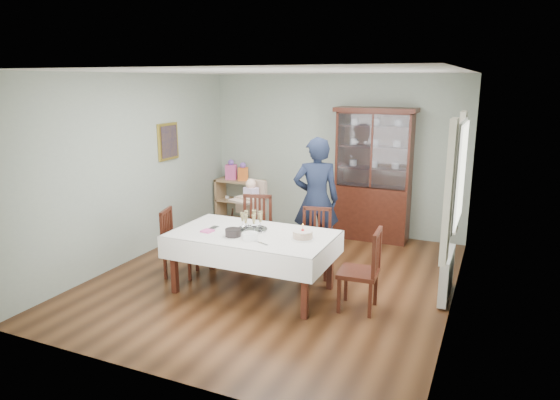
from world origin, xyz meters
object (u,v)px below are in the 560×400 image
Objects in this scene: dining_table at (253,262)px; china_cabinet at (373,173)px; chair_end_right at (360,286)px; gift_bag_pink at (231,171)px; gift_bag_orange at (243,172)px; chair_end_left at (180,256)px; woman at (316,200)px; birthday_cake at (303,235)px; sideboard at (240,201)px; champagne_tray at (252,225)px; chair_far_right at (315,256)px; chair_far_left at (255,244)px; high_chair at (251,222)px.

dining_table is 2.94m from china_cabinet.
chair_end_right is at bearing -78.95° from china_cabinet.
gift_bag_orange is at bearing 0.00° from gift_bag_pink.
china_cabinet is 2.37× the size of chair_end_left.
woman reaches higher than gift_bag_pink.
woman is 1.39m from birthday_cake.
champagne_tray reaches higher than sideboard.
china_cabinet is at bearing 68.99° from chair_far_right.
gift_bag_pink is at bearing 132.65° from birthday_cake.
chair_end_right reaches higher than chair_far_right.
chair_far_left is 3.57× the size of birthday_cake.
birthday_cake is (0.32, -1.34, -0.10)m from woman.
chair_end_left is at bearing 178.77° from birthday_cake.
chair_end_right is 2.57m from high_chair.
gift_bag_pink is (-1.06, 1.27, 0.53)m from high_chair.
chair_far_left is at bearing -56.04° from sideboard.
woman is 6.64× the size of birthday_cake.
chair_end_left is 0.50× the size of woman.
champagne_tray is (1.60, -2.64, 0.43)m from sideboard.
chair_end_right is at bearing -2.88° from champagne_tray.
woman is 1.63× the size of high_chair.
china_cabinet is at bearing -0.49° from sideboard.
chair_end_left is 2.82m from gift_bag_pink.
chair_far_right is at bearing -19.47° from chair_far_left.
chair_end_left is at bearing -178.50° from champagne_tray.
chair_end_left is (-1.15, 0.07, -0.11)m from dining_table.
gift_bag_orange is (0.08, -0.02, 0.55)m from sideboard.
champagne_tray reaches higher than birthday_cake.
chair_end_left is 2.35× the size of champagne_tray.
birthday_cake is at bearing -107.02° from chair_end_left.
woman reaches higher than high_chair.
dining_table is 5.37× the size of gift_bag_pink.
chair_far_right is 2.93m from gift_bag_orange.
chair_far_left is (-0.41, 0.88, -0.09)m from dining_table.
high_chair is (-1.10, 0.08, -0.48)m from woman.
chair_far_left is at bearing -39.58° from high_chair.
sideboard is at bearing 121.18° from dining_table.
champagne_tray is at bearing -141.94° from chair_far_right.
champagne_tray is at bearing -108.89° from china_cabinet.
sideboard is 0.49× the size of woman.
chair_end_right is 4.23m from gift_bag_pink.
chair_end_right is at bearing -40.46° from chair_far_left.
sideboard is (-1.66, 2.75, 0.02)m from dining_table.
champagne_tray is at bearing -59.91° from gift_bag_orange.
china_cabinet is at bearing 72.90° from dining_table.
chair_end_left is at bearing 16.50° from woman.
dining_table is 0.92× the size of china_cabinet.
chair_far_left is 1.01m from champagne_tray.
gift_bag_orange is at bearing -59.95° from woman.
gift_bag_pink is (-1.42, 1.84, 0.67)m from chair_far_left.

